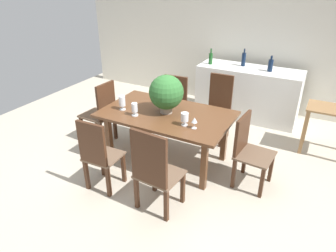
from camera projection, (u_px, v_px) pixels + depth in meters
The scene contains 19 objects.
ground_plane at pixel (165, 160), 4.47m from camera, with size 7.04×7.04×0.00m, color #BCB29E.
back_wall at pixel (229, 38), 5.92m from camera, with size 6.40×0.10×2.60m, color beige.
dining_table at pixel (167, 118), 4.19m from camera, with size 1.76×1.06×0.74m.
chair_foot_end at pixel (248, 148), 3.79m from camera, with size 0.47×0.49×0.93m.
chair_near_left at pixel (98, 153), 3.64m from camera, with size 0.42×0.41×0.97m.
chair_far_left at pixel (173, 100), 5.21m from camera, with size 0.47×0.44×0.90m.
chair_near_right at pixel (154, 169), 3.29m from camera, with size 0.50×0.46×1.05m.
chair_far_right at pixel (218, 105), 4.86m from camera, with size 0.42×0.46×1.04m.
chair_head_end at pixel (102, 111), 4.72m from camera, with size 0.50×0.43×1.00m.
flower_centerpiece at pixel (166, 93), 4.05m from camera, with size 0.46×0.46×0.52m.
crystal_vase_left at pixel (185, 118), 3.78m from camera, with size 0.10×0.10×0.17m.
crystal_vase_center_near at pixel (122, 102), 4.20m from camera, with size 0.09×0.09×0.20m.
crystal_vase_right at pixel (135, 108), 4.04m from camera, with size 0.09×0.09×0.18m.
wine_glass at pixel (194, 121), 3.71m from camera, with size 0.07×0.07×0.15m.
kitchen_counter at pixel (247, 93), 5.61m from camera, with size 1.81×0.65×0.93m, color silver.
wine_bottle_green at pixel (270, 65), 5.19m from camera, with size 0.08×0.08×0.27m.
wine_bottle_dark at pixel (211, 58), 5.60m from camera, with size 0.07×0.07×0.28m.
wine_bottle_amber at pixel (244, 59), 5.48m from camera, with size 0.07×0.07×0.31m.
side_table at pixel (331, 120), 4.42m from camera, with size 0.69×0.47×0.72m.
Camera 1 is at (1.80, -3.29, 2.48)m, focal length 32.74 mm.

